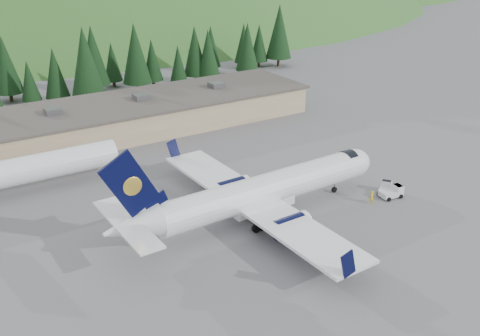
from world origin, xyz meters
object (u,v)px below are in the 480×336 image
at_px(second_airliner, 10,172).
at_px(terminal_building, 115,118).
at_px(baggage_tug_b, 393,192).
at_px(airliner, 259,193).
at_px(ramp_worker, 372,197).
at_px(baggage_tug_a, 385,188).

bearing_deg(second_airliner, terminal_building, 38.78).
bearing_deg(baggage_tug_b, airliner, 172.01).
bearing_deg(ramp_worker, second_airliner, -59.31).
bearing_deg(terminal_building, baggage_tug_b, -63.14).
xyz_separation_m(second_airliner, baggage_tug_b, (41.60, -26.81, -2.62)).
height_order(baggage_tug_a, baggage_tug_b, baggage_tug_b).
height_order(baggage_tug_b, terminal_building, terminal_building).
relative_size(second_airliner, ramp_worker, 16.05).
height_order(second_airliner, terminal_building, second_airliner).
height_order(baggage_tug_a, ramp_worker, ramp_worker).
relative_size(second_airliner, terminal_building, 0.39).
relative_size(airliner, second_airliner, 1.35).
distance_m(airliner, terminal_building, 38.24).
xyz_separation_m(baggage_tug_b, ramp_worker, (-3.66, 0.22, 0.15)).
xyz_separation_m(second_airliner, ramp_worker, (37.93, -26.60, -2.47)).
distance_m(terminal_building, ramp_worker, 46.28).
xyz_separation_m(baggage_tug_a, terminal_building, (-21.78, 41.36, 1.97)).
bearing_deg(ramp_worker, airliner, -42.22).
bearing_deg(terminal_building, airliner, -84.11).
xyz_separation_m(airliner, baggage_tug_b, (17.76, -4.78, -2.58)).
bearing_deg(airliner, baggage_tug_b, -16.64).
relative_size(baggage_tug_b, terminal_building, 0.04).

